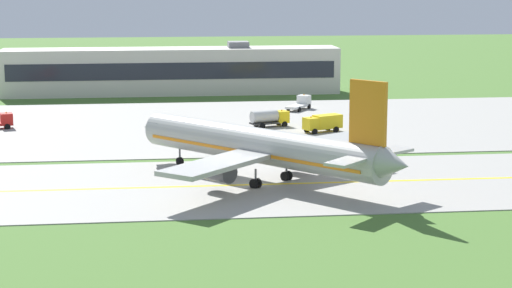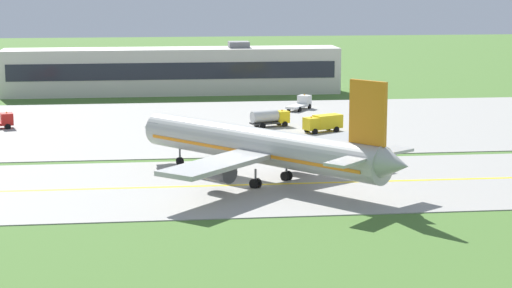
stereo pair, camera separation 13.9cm
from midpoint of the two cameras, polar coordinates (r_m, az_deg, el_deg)
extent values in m
plane|color=#47702D|center=(102.72, -0.13, -2.58)|extent=(500.00, 500.00, 0.00)
cube|color=#9E9B93|center=(102.71, -0.13, -2.55)|extent=(240.00, 28.00, 0.10)
cube|color=#9E9B93|center=(144.90, 1.86, 1.26)|extent=(140.00, 52.00, 0.10)
cube|color=yellow|center=(102.69, -0.13, -2.52)|extent=(220.00, 0.60, 0.01)
cylinder|color=#ADADA8|center=(103.66, 0.09, -0.09)|extent=(25.18, 28.41, 4.00)
cone|color=#ADADA8|center=(116.53, -6.53, 1.02)|extent=(4.58, 4.45, 3.80)
cone|color=#ADADA8|center=(92.41, 8.55, -1.26)|extent=(4.66, 4.64, 3.40)
cube|color=orange|center=(103.75, 0.09, -0.36)|extent=(23.47, 26.39, 0.36)
cube|color=#1E232D|center=(114.78, -5.81, 1.24)|extent=(3.75, 3.58, 0.70)
cube|color=#ADADA8|center=(96.23, -2.36, -1.23)|extent=(13.51, 14.43, 0.50)
cylinder|color=#47474C|center=(99.29, -2.35, -1.69)|extent=(3.96, 4.08, 2.30)
cylinder|color=black|center=(100.40, -3.00, -1.56)|extent=(1.76, 1.56, 2.10)
cube|color=#ADADA8|center=(108.71, 3.97, 0.11)|extent=(15.22, 12.13, 0.50)
cylinder|color=#47474C|center=(108.69, 2.48, -0.63)|extent=(3.96, 4.08, 2.30)
cylinder|color=black|center=(109.71, 1.84, -0.52)|extent=(1.76, 1.56, 2.10)
cube|color=orange|center=(93.47, 6.90, 1.94)|extent=(3.17, 3.60, 6.50)
cube|color=#ADADA8|center=(91.57, 5.77, -1.04)|extent=(5.86, 6.01, 0.30)
cube|color=#ADADA8|center=(96.69, 8.05, -0.48)|extent=(6.30, 5.39, 0.30)
cylinder|color=slate|center=(113.21, -4.77, -0.68)|extent=(0.24, 0.24, 1.65)
cylinder|color=black|center=(113.37, -4.76, -1.09)|extent=(0.98, 1.06, 1.10)
cylinder|color=slate|center=(101.02, -0.06, -2.00)|extent=(0.24, 0.24, 1.65)
cylinder|color=black|center=(101.01, -0.17, -2.49)|extent=(0.98, 1.06, 1.10)
cylinder|color=black|center=(101.40, 0.04, -2.44)|extent=(0.98, 1.06, 1.10)
cylinder|color=slate|center=(104.82, 1.86, -1.55)|extent=(0.24, 0.24, 1.65)
cylinder|color=black|center=(104.79, 1.76, -2.02)|extent=(0.98, 1.06, 1.10)
cylinder|color=black|center=(105.20, 1.95, -1.97)|extent=(0.98, 1.06, 1.10)
cube|color=yellow|center=(142.48, 1.57, 1.70)|extent=(2.35, 2.48, 1.80)
cube|color=#1E232D|center=(142.78, 1.84, 1.84)|extent=(0.71, 1.78, 0.81)
cylinder|color=silver|center=(141.10, 0.49, 1.72)|extent=(4.56, 3.07, 1.80)
cube|color=#383838|center=(141.26, 0.48, 1.31)|extent=(4.66, 3.36, 0.24)
cylinder|color=orange|center=(142.33, 1.57, 2.10)|extent=(0.20, 0.20, 0.18)
cylinder|color=black|center=(143.52, 1.38, 1.34)|extent=(0.95, 0.58, 0.90)
cylinder|color=black|center=(141.77, 1.75, 1.22)|extent=(0.95, 0.58, 0.90)
cylinder|color=black|center=(141.86, -0.01, 1.24)|extent=(0.95, 0.58, 0.90)
cylinder|color=black|center=(140.00, 0.37, 1.11)|extent=(0.95, 0.58, 0.90)
cube|color=red|center=(145.21, -15.20, 1.50)|extent=(2.22, 2.36, 1.80)
cube|color=#1E232D|center=(145.23, -14.91, 1.64)|extent=(0.55, 1.82, 0.81)
cylinder|color=orange|center=(145.07, -15.22, 1.89)|extent=(0.20, 0.20, 0.18)
cylinder|color=black|center=(146.36, -15.22, 1.15)|extent=(0.95, 0.50, 0.90)
cylinder|color=black|center=(144.39, -15.14, 1.03)|extent=(0.95, 0.50, 0.90)
cube|color=silver|center=(161.29, 2.96, 2.72)|extent=(2.67, 2.62, 1.80)
cube|color=#1E232D|center=(161.94, 3.07, 2.86)|extent=(1.58, 1.14, 0.81)
cube|color=silver|center=(158.52, 2.47, 2.33)|extent=(4.34, 4.98, 0.40)
cylinder|color=orange|center=(161.16, 2.96, 3.07)|extent=(0.20, 0.20, 0.18)
cylinder|color=black|center=(161.85, 2.63, 2.37)|extent=(0.76, 0.91, 0.90)
cylinder|color=black|center=(161.03, 3.28, 2.32)|extent=(0.76, 0.91, 0.90)
cylinder|color=black|center=(158.19, 1.98, 2.19)|extent=(0.76, 0.91, 0.90)
cylinder|color=black|center=(157.30, 2.67, 2.14)|extent=(0.76, 0.91, 0.90)
cube|color=yellow|center=(135.91, 3.38, 1.26)|extent=(2.47, 2.57, 1.80)
cube|color=#1E232D|center=(135.43, 3.12, 1.36)|extent=(0.87, 1.72, 0.81)
cube|color=yellow|center=(137.60, 4.41, 1.40)|extent=(4.69, 3.65, 2.00)
cylinder|color=orange|center=(135.75, 3.39, 1.68)|extent=(0.20, 0.20, 0.18)
cylinder|color=black|center=(135.27, 3.62, 0.76)|extent=(0.94, 0.65, 0.90)
cylinder|color=black|center=(136.89, 3.14, 0.88)|extent=(0.94, 0.65, 0.90)
cylinder|color=black|center=(137.44, 4.94, 0.90)|extent=(0.94, 0.65, 0.90)
cylinder|color=black|center=(139.11, 4.43, 1.02)|extent=(0.94, 0.65, 0.90)
cube|color=beige|center=(182.04, -5.24, 4.51)|extent=(65.43, 9.07, 8.95)
cube|color=#1E232D|center=(177.43, -5.20, 4.51)|extent=(62.82, 0.10, 3.22)
cube|color=slate|center=(182.42, -1.13, 6.17)|extent=(4.00, 4.00, 1.20)
camera|label=1|loc=(0.07, -90.04, -0.01)|focal=64.69mm
camera|label=2|loc=(0.07, 89.96, 0.01)|focal=64.69mm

